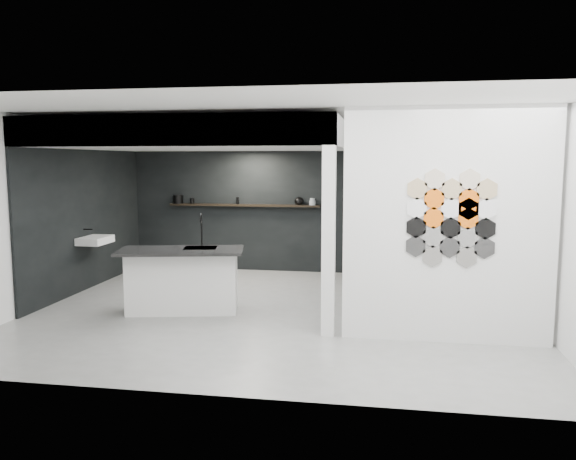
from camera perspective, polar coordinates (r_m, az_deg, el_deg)
The scene contains 17 objects.
floor at distance 8.22m, azimuth -1.04°, elevation -8.26°, with size 7.00×6.00×0.01m, color slate.
partition_panel at distance 6.88m, azimuth 15.89°, elevation 0.40°, with size 2.45×0.15×2.80m, color silver.
bay_clad_back at distance 11.15m, azimuth -4.86°, elevation 1.94°, with size 4.40×0.04×2.35m, color black.
bay_clad_left at distance 10.12m, azimuth -19.68°, elevation 1.03°, with size 0.04×4.00×2.35m, color black.
bulkhead at distance 9.22m, azimuth -8.01°, elevation 9.38°, with size 4.40×4.00×0.40m, color silver.
corner_column at distance 6.89m, azimuth 4.14°, elevation -1.22°, with size 0.16×0.16×2.35m, color silver.
fascia_beam at distance 7.41m, azimuth -12.50°, elevation 9.87°, with size 4.40×0.16×0.40m, color silver.
wall_basin at distance 9.87m, azimuth -19.00°, elevation -0.99°, with size 0.40×0.60×0.12m, color silver.
display_shelf at distance 11.01m, azimuth -4.50°, elevation 2.53°, with size 3.00×0.15×0.04m, color black.
kitchen_island at distance 8.21m, azimuth -10.66°, elevation -4.95°, with size 1.87×1.11×1.41m.
stockpot at distance 11.41m, azimuth -11.11°, elevation 3.09°, with size 0.20×0.20×0.16m, color black.
kettle at distance 10.80m, azimuth 1.13°, elevation 2.97°, with size 0.18×0.18×0.15m, color black.
glass_bowl at distance 10.77m, azimuth 2.50°, elevation 2.78°, with size 0.12×0.12×0.09m, color gray.
glass_vase at distance 10.76m, azimuth 2.50°, elevation 2.90°, with size 0.10×0.10×0.13m, color gray.
bottle_dark at distance 11.04m, azimuth -5.15°, elevation 2.99°, with size 0.05×0.05×0.14m, color black.
utensil_cup at distance 11.31m, azimuth -9.72°, elevation 2.93°, with size 0.08×0.08×0.10m, color black.
hex_tile_cluster at distance 6.79m, azimuth 16.28°, elevation 1.19°, with size 1.04×0.02×1.16m.
Camera 1 is at (1.44, -7.79, 2.17)m, focal length 35.00 mm.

